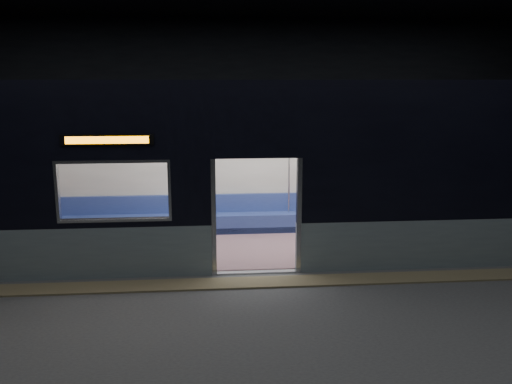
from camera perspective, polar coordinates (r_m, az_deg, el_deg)
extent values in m
cube|color=#47494C|center=(8.71, 0.69, -10.91)|extent=(24.00, 14.00, 0.01)
cube|color=black|center=(15.03, -1.98, 8.48)|extent=(24.00, 0.04, 5.00)
cube|color=#8C7F59|center=(9.21, 0.34, -9.49)|extent=(22.80, 0.50, 0.03)
cube|color=black|center=(9.13, 0.06, 7.18)|extent=(1.40, 0.12, 1.15)
cube|color=#B7BABC|center=(9.35, -4.47, -2.70)|extent=(0.08, 0.14, 2.05)
cube|color=#B7BABC|center=(9.48, 4.52, -2.50)|extent=(0.08, 0.14, 2.05)
cube|color=black|center=(9.18, -15.38, 5.31)|extent=(1.50, 0.04, 0.18)
cube|color=orange|center=(9.17, -15.39, 5.31)|extent=(1.34, 0.03, 0.12)
cube|color=beige|center=(12.10, -1.16, 3.41)|extent=(18.00, 0.12, 3.20)
cube|color=black|center=(10.53, -0.65, 11.32)|extent=(18.00, 3.00, 0.15)
cube|color=#835F63|center=(11.05, -0.62, -5.82)|extent=(17.76, 2.76, 0.04)
cube|color=beige|center=(10.58, -0.64, 6.31)|extent=(17.76, 2.76, 0.10)
cube|color=navy|center=(12.06, -1.03, -3.20)|extent=(11.00, 0.48, 0.41)
cube|color=navy|center=(12.14, -1.10, -1.12)|extent=(11.00, 0.10, 0.40)
cube|color=#76565B|center=(10.22, -19.03, -6.63)|extent=(4.40, 0.48, 0.41)
cube|color=#76565B|center=(10.73, 17.81, -5.67)|extent=(4.40, 0.48, 0.41)
cylinder|color=silver|center=(9.62, -5.76, -1.42)|extent=(0.04, 0.04, 2.26)
cylinder|color=silver|center=(11.83, -5.65, 1.06)|extent=(0.04, 0.04, 2.26)
cylinder|color=silver|center=(9.78, 5.45, -1.20)|extent=(0.04, 0.04, 2.26)
cylinder|color=silver|center=(11.96, 3.49, 1.21)|extent=(0.04, 0.04, 2.26)
cylinder|color=silver|center=(11.69, -1.05, 4.85)|extent=(11.00, 0.03, 0.03)
cube|color=black|center=(12.39, 13.69, -1.78)|extent=(0.16, 0.45, 0.15)
cube|color=black|center=(12.46, 14.57, -1.75)|extent=(0.16, 0.45, 0.15)
cylinder|color=black|center=(12.27, 13.93, -3.24)|extent=(0.11, 0.11, 0.43)
cylinder|color=black|center=(12.33, 14.83, -3.20)|extent=(0.11, 0.11, 0.43)
cube|color=pink|center=(12.59, 13.86, -1.48)|extent=(0.39, 0.21, 0.19)
cylinder|color=pink|center=(12.55, 13.89, 0.05)|extent=(0.38, 0.38, 0.50)
sphere|color=tan|center=(12.47, 14.00, 1.64)|extent=(0.20, 0.20, 0.20)
sphere|color=black|center=(12.50, 13.95, 1.85)|extent=(0.21, 0.21, 0.21)
cube|color=black|center=(12.34, 14.47, -1.15)|extent=(0.35, 0.32, 0.15)
cube|color=white|center=(13.34, 20.85, 2.77)|extent=(0.92, 0.03, 0.60)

